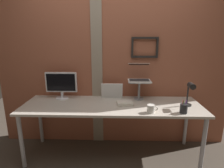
{
  "coord_description": "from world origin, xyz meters",
  "views": [
    {
      "loc": [
        0.06,
        -2.24,
        1.62
      ],
      "look_at": [
        -0.01,
        0.14,
        0.99
      ],
      "focal_mm": 29.95,
      "sensor_mm": 36.0,
      "label": 1
    }
  ],
  "objects_px": {
    "monitor": "(61,84)",
    "pen_cup": "(184,109)",
    "whiteboard_panel": "(112,91)",
    "desk_lamp": "(190,92)",
    "laptop": "(139,76)",
    "coffee_mug": "(151,109)"
  },
  "relations": [
    {
      "from": "monitor",
      "to": "laptop",
      "type": "relative_size",
      "value": 1.4
    },
    {
      "from": "whiteboard_panel",
      "to": "desk_lamp",
      "type": "xyz_separation_m",
      "value": [
        0.97,
        -0.31,
        0.09
      ]
    },
    {
      "from": "pen_cup",
      "to": "coffee_mug",
      "type": "height_order",
      "value": "pen_cup"
    },
    {
      "from": "desk_lamp",
      "to": "coffee_mug",
      "type": "xyz_separation_m",
      "value": [
        -0.5,
        -0.2,
        -0.15
      ]
    },
    {
      "from": "pen_cup",
      "to": "desk_lamp",
      "type": "bearing_deg",
      "value": 57.3
    },
    {
      "from": "monitor",
      "to": "coffee_mug",
      "type": "height_order",
      "value": "monitor"
    },
    {
      "from": "laptop",
      "to": "whiteboard_panel",
      "type": "height_order",
      "value": "laptop"
    },
    {
      "from": "laptop",
      "to": "whiteboard_panel",
      "type": "distance_m",
      "value": 0.44
    },
    {
      "from": "monitor",
      "to": "whiteboard_panel",
      "type": "height_order",
      "value": "monitor"
    },
    {
      "from": "laptop",
      "to": "desk_lamp",
      "type": "relative_size",
      "value": 0.98
    },
    {
      "from": "whiteboard_panel",
      "to": "desk_lamp",
      "type": "distance_m",
      "value": 1.02
    },
    {
      "from": "monitor",
      "to": "laptop",
      "type": "xyz_separation_m",
      "value": [
        1.09,
        0.07,
        0.1
      ]
    },
    {
      "from": "monitor",
      "to": "pen_cup",
      "type": "relative_size",
      "value": 2.64
    },
    {
      "from": "monitor",
      "to": "pen_cup",
      "type": "height_order",
      "value": "monitor"
    },
    {
      "from": "monitor",
      "to": "pen_cup",
      "type": "bearing_deg",
      "value": -17.1
    },
    {
      "from": "whiteboard_panel",
      "to": "coffee_mug",
      "type": "bearing_deg",
      "value": -47.28
    },
    {
      "from": "laptop",
      "to": "coffee_mug",
      "type": "relative_size",
      "value": 2.45
    },
    {
      "from": "monitor",
      "to": "whiteboard_panel",
      "type": "bearing_deg",
      "value": 2.41
    },
    {
      "from": "desk_lamp",
      "to": "coffee_mug",
      "type": "distance_m",
      "value": 0.56
    },
    {
      "from": "whiteboard_panel",
      "to": "desk_lamp",
      "type": "bearing_deg",
      "value": -17.9
    },
    {
      "from": "laptop",
      "to": "coffee_mug",
      "type": "bearing_deg",
      "value": -80.85
    },
    {
      "from": "whiteboard_panel",
      "to": "pen_cup",
      "type": "distance_m",
      "value": 0.99
    }
  ]
}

